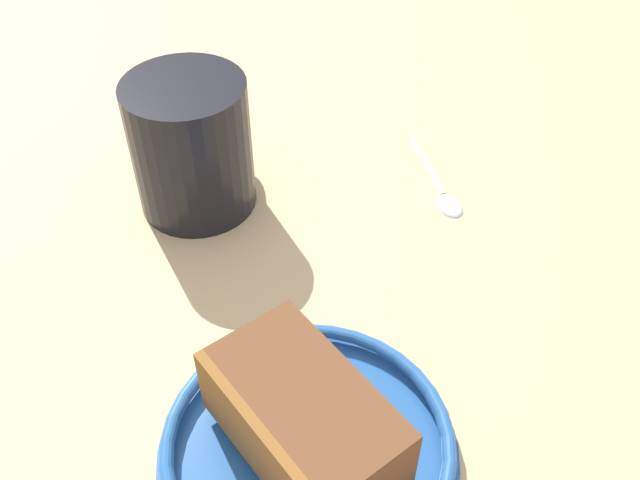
% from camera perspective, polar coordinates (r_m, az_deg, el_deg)
% --- Properties ---
extents(ground_plane, '(1.51, 1.51, 0.03)m').
position_cam_1_polar(ground_plane, '(0.51, -0.76, -6.85)').
color(ground_plane, tan).
extents(small_plate, '(0.18, 0.18, 0.02)m').
position_cam_1_polar(small_plate, '(0.43, -0.97, -16.25)').
color(small_plate, '#26599E').
rests_on(small_plate, ground_plane).
extents(cake_slice, '(0.10, 0.13, 0.06)m').
position_cam_1_polar(cake_slice, '(0.40, -1.33, -14.45)').
color(cake_slice, brown).
rests_on(cake_slice, small_plate).
extents(tea_mug, '(0.12, 0.09, 0.11)m').
position_cam_1_polar(tea_mug, '(0.56, -10.31, 7.61)').
color(tea_mug, black).
rests_on(tea_mug, ground_plane).
extents(teaspoon, '(0.09, 0.09, 0.01)m').
position_cam_1_polar(teaspoon, '(0.59, 9.90, 4.04)').
color(teaspoon, silver).
rests_on(teaspoon, ground_plane).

